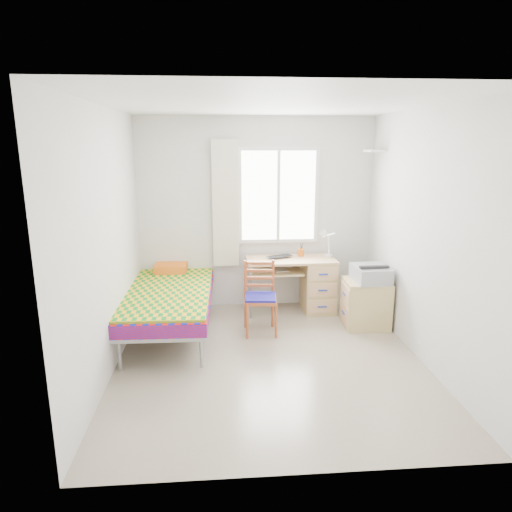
{
  "coord_description": "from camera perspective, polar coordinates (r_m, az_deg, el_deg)",
  "views": [
    {
      "loc": [
        -0.5,
        -4.43,
        2.24
      ],
      "look_at": [
        -0.1,
        0.55,
        1.01
      ],
      "focal_mm": 32.0,
      "sensor_mm": 36.0,
      "label": 1
    }
  ],
  "objects": [
    {
      "name": "curtain",
      "position": [
        6.16,
        -3.84,
        6.48
      ],
      "size": [
        0.35,
        0.05,
        1.7
      ],
      "primitive_type": "cube",
      "color": "beige",
      "rests_on": "wall_back"
    },
    {
      "name": "ceiling",
      "position": [
        4.47,
        1.93,
        18.48
      ],
      "size": [
        3.5,
        3.5,
        0.0
      ],
      "primitive_type": "plane",
      "rotation": [
        3.14,
        0.0,
        0.0
      ],
      "color": "white",
      "rests_on": "wall_back"
    },
    {
      "name": "wall_right",
      "position": [
        4.99,
        20.38,
        2.14
      ],
      "size": [
        0.0,
        3.5,
        3.5
      ],
      "primitive_type": "plane",
      "rotation": [
        1.57,
        0.0,
        -1.57
      ],
      "color": "silver",
      "rests_on": "ground"
    },
    {
      "name": "floating_shelf",
      "position": [
        6.16,
        14.6,
        12.61
      ],
      "size": [
        0.2,
        0.32,
        0.03
      ],
      "primitive_type": "cube",
      "color": "white",
      "rests_on": "wall_right"
    },
    {
      "name": "floor",
      "position": [
        4.99,
        1.68,
        -12.8
      ],
      "size": [
        3.5,
        3.5,
        0.0
      ],
      "primitive_type": "plane",
      "color": "#BCAD93",
      "rests_on": "ground"
    },
    {
      "name": "cabinet",
      "position": [
        5.9,
        13.54,
        -5.77
      ],
      "size": [
        0.57,
        0.51,
        0.59
      ],
      "rotation": [
        0.0,
        0.0,
        -0.05
      ],
      "color": "tan",
      "rests_on": "floor"
    },
    {
      "name": "book",
      "position": [
        6.12,
        2.23,
        -1.77
      ],
      "size": [
        0.21,
        0.27,
        0.02
      ],
      "primitive_type": "imported",
      "rotation": [
        0.0,
        0.0,
        0.16
      ],
      "color": "gray",
      "rests_on": "desk"
    },
    {
      "name": "pen_cup",
      "position": [
        6.27,
        5.64,
        0.45
      ],
      "size": [
        0.1,
        0.1,
        0.1
      ],
      "primitive_type": "cylinder",
      "rotation": [
        0.0,
        0.0,
        0.26
      ],
      "color": "orange",
      "rests_on": "desk"
    },
    {
      "name": "bed",
      "position": [
        5.69,
        -10.72,
        -4.71
      ],
      "size": [
        1.05,
        2.17,
        0.93
      ],
      "rotation": [
        0.0,
        0.0,
        -0.02
      ],
      "color": "#999CA2",
      "rests_on": "floor"
    },
    {
      "name": "wall_back",
      "position": [
        6.27,
        0.03,
        5.26
      ],
      "size": [
        3.2,
        0.0,
        3.2
      ],
      "primitive_type": "plane",
      "rotation": [
        1.57,
        0.0,
        0.0
      ],
      "color": "silver",
      "rests_on": "ground"
    },
    {
      "name": "laptop",
      "position": [
        6.11,
        3.18,
        -0.21
      ],
      "size": [
        0.41,
        0.34,
        0.03
      ],
      "primitive_type": "imported",
      "rotation": [
        0.0,
        0.0,
        0.4
      ],
      "color": "black",
      "rests_on": "desk"
    },
    {
      "name": "printer",
      "position": [
        5.77,
        14.15,
        -2.12
      ],
      "size": [
        0.42,
        0.48,
        0.2
      ],
      "rotation": [
        0.0,
        0.0,
        0.04
      ],
      "color": "#92949A",
      "rests_on": "cabinet"
    },
    {
      "name": "chair",
      "position": [
        5.51,
        0.59,
        -4.62
      ],
      "size": [
        0.41,
        0.41,
        0.88
      ],
      "rotation": [
        0.0,
        0.0,
        -0.09
      ],
      "color": "maroon",
      "rests_on": "floor"
    },
    {
      "name": "window",
      "position": [
        6.25,
        2.81,
        7.52
      ],
      "size": [
        1.1,
        0.04,
        1.3
      ],
      "color": "white",
      "rests_on": "wall_back"
    },
    {
      "name": "task_lamp",
      "position": [
        6.1,
        8.81,
        2.0
      ],
      "size": [
        0.23,
        0.32,
        0.42
      ],
      "rotation": [
        0.0,
        0.0,
        0.23
      ],
      "color": "white",
      "rests_on": "desk"
    },
    {
      "name": "wall_left",
      "position": [
        4.66,
        -18.15,
        1.54
      ],
      "size": [
        0.0,
        3.5,
        3.5
      ],
      "primitive_type": "plane",
      "rotation": [
        1.57,
        0.0,
        1.57
      ],
      "color": "silver",
      "rests_on": "ground"
    },
    {
      "name": "desk",
      "position": [
        6.27,
        7.16,
        -3.27
      ],
      "size": [
        1.19,
        0.56,
        0.74
      ],
      "rotation": [
        0.0,
        0.0,
        0.01
      ],
      "color": "tan",
      "rests_on": "floor"
    }
  ]
}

